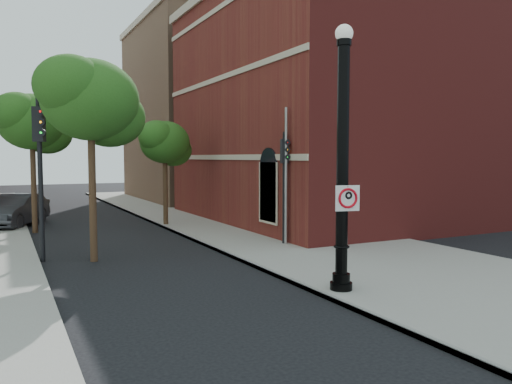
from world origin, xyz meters
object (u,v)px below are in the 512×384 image
no_parking_sign (348,198)px  traffic_signal_right (284,169)px  lamppost (342,172)px  parked_car (15,210)px  traffic_signal_left (40,151)px

no_parking_sign → traffic_signal_right: 7.13m
lamppost → traffic_signal_right: 6.96m
lamppost → traffic_signal_right: bearing=71.8°
lamppost → parked_car: lamppost is taller
traffic_signal_left → traffic_signal_right: traffic_signal_left is taller
traffic_signal_right → parked_car: bearing=144.7°
traffic_signal_left → parked_car: bearing=116.3°
lamppost → no_parking_sign: (0.04, -0.17, -0.65)m
no_parking_sign → traffic_signal_left: 10.38m
no_parking_sign → parked_car: 19.30m
lamppost → parked_car: (-7.12, 17.67, -2.31)m
lamppost → traffic_signal_right: size_ratio=1.51×
traffic_signal_left → lamppost: bearing=-27.4°
no_parking_sign → lamppost: bearing=116.1°
lamppost → traffic_signal_left: (-6.51, 7.79, 0.58)m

